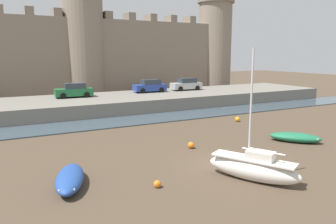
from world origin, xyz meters
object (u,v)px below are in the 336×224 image
object	(u,v)px
rowboat_foreground_centre	(70,178)
car_quay_east	(150,86)
sailboat_foreground_right	(253,168)
mooring_buoy_off_centre	(238,119)
mooring_buoy_near_channel	(157,184)
mooring_buoy_near_shore	(191,145)
car_quay_centre_west	(74,90)
car_quay_west	(186,84)
rowboat_near_channel_left	(295,137)

from	to	relation	value
rowboat_foreground_centre	car_quay_east	bearing A→B (deg)	56.71
sailboat_foreground_right	car_quay_east	world-z (taller)	sailboat_foreground_right
mooring_buoy_off_centre	mooring_buoy_near_channel	bearing A→B (deg)	-142.62
mooring_buoy_off_centre	mooring_buoy_near_shore	xyz separation A→B (m)	(-8.64, -5.52, -0.01)
car_quay_centre_west	car_quay_west	bearing A→B (deg)	1.48
car_quay_east	mooring_buoy_near_shore	bearing A→B (deg)	-107.04
car_quay_east	car_quay_west	bearing A→B (deg)	-1.17
rowboat_foreground_centre	mooring_buoy_near_channel	size ratio (longest dim) A/B	11.15
car_quay_east	sailboat_foreground_right	bearing A→B (deg)	-103.54
sailboat_foreground_right	mooring_buoy_off_centre	bearing A→B (deg)	53.16
car_quay_east	mooring_buoy_off_centre	bearing A→B (deg)	-79.39
rowboat_foreground_centre	rowboat_near_channel_left	bearing A→B (deg)	1.99
rowboat_near_channel_left	car_quay_centre_west	distance (m)	24.13
sailboat_foreground_right	rowboat_foreground_centre	bearing A→B (deg)	156.80
car_quay_centre_west	mooring_buoy_near_channel	bearing A→B (deg)	-93.13
rowboat_near_channel_left	mooring_buoy_off_centre	size ratio (longest dim) A/B	7.83
mooring_buoy_near_shore	mooring_buoy_near_channel	bearing A→B (deg)	-135.49
mooring_buoy_near_shore	car_quay_centre_west	world-z (taller)	car_quay_centre_west
mooring_buoy_near_shore	car_quay_east	bearing A→B (deg)	72.96
rowboat_foreground_centre	car_quay_centre_west	world-z (taller)	car_quay_centre_west
rowboat_foreground_centre	car_quay_east	size ratio (longest dim) A/B	0.98
mooring_buoy_off_centre	car_quay_west	size ratio (longest dim) A/B	0.11
car_quay_west	rowboat_foreground_centre	bearing A→B (deg)	-132.02
mooring_buoy_near_channel	mooring_buoy_near_shore	xyz separation A→B (m)	(4.96, 4.87, 0.04)
sailboat_foreground_right	car_quay_centre_west	xyz separation A→B (m)	(-3.41, 25.42, 1.59)
mooring_buoy_off_centre	car_quay_east	size ratio (longest dim) A/B	0.11
car_quay_centre_west	car_quay_east	bearing A→B (deg)	2.95
mooring_buoy_near_shore	car_quay_east	size ratio (longest dim) A/B	0.11
rowboat_foreground_centre	mooring_buoy_near_channel	distance (m)	4.27
rowboat_near_channel_left	mooring_buoy_near_channel	xyz separation A→B (m)	(-12.59, -2.71, -0.17)
mooring_buoy_off_centre	rowboat_near_channel_left	bearing A→B (deg)	-97.51
rowboat_foreground_centre	car_quay_west	world-z (taller)	car_quay_west
car_quay_east	rowboat_near_channel_left	bearing A→B (deg)	-85.73
mooring_buoy_near_channel	car_quay_centre_west	world-z (taller)	car_quay_centre_west
mooring_buoy_near_channel	car_quay_east	bearing A→B (deg)	65.86
sailboat_foreground_right	car_quay_west	bearing A→B (deg)	65.79
car_quay_east	rowboat_foreground_centre	bearing A→B (deg)	-123.29
sailboat_foreground_right	car_quay_centre_west	distance (m)	25.69
mooring_buoy_near_channel	car_quay_west	bearing A→B (deg)	56.16
rowboat_foreground_centre	mooring_buoy_off_centre	world-z (taller)	rowboat_foreground_centre
rowboat_near_channel_left	car_quay_centre_west	size ratio (longest dim) A/B	0.86
car_quay_centre_west	mooring_buoy_near_shore	bearing A→B (deg)	-79.18
rowboat_near_channel_left	car_quay_east	world-z (taller)	car_quay_east
car_quay_west	mooring_buoy_near_channel	bearing A→B (deg)	-123.84
rowboat_foreground_centre	rowboat_near_channel_left	distance (m)	16.28
mooring_buoy_near_shore	car_quay_centre_west	bearing A→B (deg)	100.82
rowboat_foreground_centre	rowboat_near_channel_left	xyz separation A→B (m)	(16.27, 0.57, -0.05)
sailboat_foreground_right	mooring_buoy_near_channel	size ratio (longest dim) A/B	18.21
mooring_buoy_near_shore	car_quay_west	world-z (taller)	car_quay_west
sailboat_foreground_right	mooring_buoy_near_shore	size ratio (longest dim) A/B	14.81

